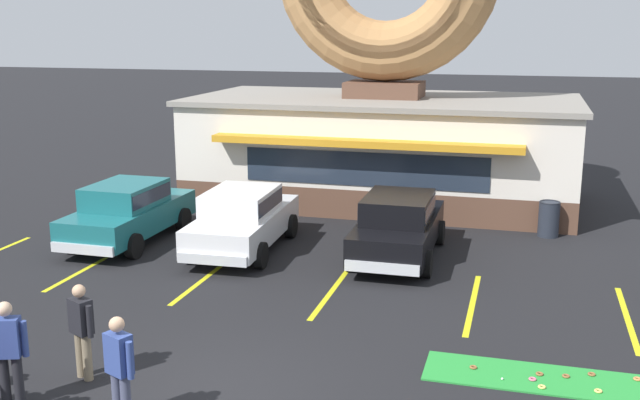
% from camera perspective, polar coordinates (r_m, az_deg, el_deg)
% --- Properties ---
extents(ground_plane, '(160.00, 160.00, 0.00)m').
position_cam_1_polar(ground_plane, '(12.25, -8.13, -14.29)').
color(ground_plane, black).
extents(donut_shop_building, '(12.30, 6.75, 10.96)m').
position_cam_1_polar(donut_shop_building, '(24.34, 4.93, 8.69)').
color(donut_shop_building, brown).
rests_on(donut_shop_building, ground).
extents(putting_mat, '(3.69, 1.11, 0.03)m').
position_cam_1_polar(putting_mat, '(13.02, 16.31, -12.91)').
color(putting_mat, green).
rests_on(putting_mat, ground).
extents(mini_donut_near_left, '(0.13, 0.13, 0.04)m').
position_cam_1_polar(mini_donut_near_left, '(12.68, 16.55, -13.49)').
color(mini_donut_near_left, '#E5C666').
rests_on(mini_donut_near_left, putting_mat).
extents(mini_donut_near_right, '(0.13, 0.13, 0.04)m').
position_cam_1_polar(mini_donut_near_right, '(13.15, 18.23, -12.62)').
color(mini_donut_near_right, brown).
rests_on(mini_donut_near_right, putting_mat).
extents(mini_donut_mid_left, '(0.13, 0.13, 0.04)m').
position_cam_1_polar(mini_donut_mid_left, '(13.09, 16.39, -12.59)').
color(mini_donut_mid_left, brown).
rests_on(mini_donut_mid_left, putting_mat).
extents(mini_donut_mid_centre, '(0.13, 0.13, 0.04)m').
position_cam_1_polar(mini_donut_mid_centre, '(13.34, 19.99, -12.36)').
color(mini_donut_mid_centre, brown).
rests_on(mini_donut_mid_centre, putting_mat).
extents(mini_donut_mid_right, '(0.13, 0.13, 0.04)m').
position_cam_1_polar(mini_donut_mid_right, '(12.89, 15.88, -12.99)').
color(mini_donut_mid_right, '#D8667F').
rests_on(mini_donut_mid_right, putting_mat).
extents(mini_donut_far_left, '(0.13, 0.13, 0.04)m').
position_cam_1_polar(mini_donut_far_left, '(13.45, 23.02, -12.43)').
color(mini_donut_far_left, '#D17F47').
rests_on(mini_donut_far_left, putting_mat).
extents(mini_donut_far_centre, '(0.13, 0.13, 0.04)m').
position_cam_1_polar(mini_donut_far_centre, '(12.83, 20.44, -13.47)').
color(mini_donut_far_centre, '#E5C666').
rests_on(mini_donut_far_centre, putting_mat).
extents(mini_donut_far_right, '(0.13, 0.13, 0.04)m').
position_cam_1_polar(mini_donut_far_right, '(13.06, 11.60, -12.37)').
color(mini_donut_far_right, brown).
rests_on(mini_donut_far_right, putting_mat).
extents(golf_ball, '(0.04, 0.04, 0.04)m').
position_cam_1_polar(golf_ball, '(12.77, 13.71, -13.10)').
color(golf_ball, white).
rests_on(golf_ball, putting_mat).
extents(car_teal, '(2.00, 4.57, 1.60)m').
position_cam_1_polar(car_teal, '(20.39, -14.41, -0.72)').
color(car_teal, '#196066').
rests_on(car_teal, ground).
extents(car_white, '(2.12, 4.63, 1.60)m').
position_cam_1_polar(car_white, '(19.09, -5.91, -1.31)').
color(car_white, silver).
rests_on(car_white, ground).
extents(car_black, '(2.00, 4.57, 1.60)m').
position_cam_1_polar(car_black, '(18.48, 5.99, -1.79)').
color(car_black, black).
rests_on(car_black, ground).
extents(pedestrian_hooded_kid, '(0.56, 0.37, 1.67)m').
position_cam_1_polar(pedestrian_hooded_kid, '(11.19, -15.03, -12.14)').
color(pedestrian_hooded_kid, '#474C66').
rests_on(pedestrian_hooded_kid, ground).
extents(pedestrian_leather_jacket_man, '(0.57, 0.35, 1.68)m').
position_cam_1_polar(pedestrian_leather_jacket_man, '(12.22, -22.65, -10.46)').
color(pedestrian_leather_jacket_man, '#232328').
rests_on(pedestrian_leather_jacket_man, ground).
extents(pedestrian_clipboard_woman, '(0.55, 0.38, 1.61)m').
position_cam_1_polar(pedestrian_clipboard_woman, '(12.79, -17.71, -9.21)').
color(pedestrian_clipboard_woman, '#7F7056').
rests_on(pedestrian_clipboard_woman, ground).
extents(trash_bin, '(0.57, 0.57, 0.97)m').
position_cam_1_polar(trash_bin, '(21.27, 17.04, -1.36)').
color(trash_bin, '#232833').
rests_on(trash_bin, ground).
extents(parking_stripe_left, '(0.12, 3.60, 0.01)m').
position_cam_1_polar(parking_stripe_left, '(18.74, -17.16, -4.89)').
color(parking_stripe_left, yellow).
rests_on(parking_stripe_left, ground).
extents(parking_stripe_mid_left, '(0.12, 3.60, 0.01)m').
position_cam_1_polar(parking_stripe_mid_left, '(17.35, -8.72, -5.89)').
color(parking_stripe_mid_left, yellow).
rests_on(parking_stripe_mid_left, ground).
extents(parking_stripe_centre, '(0.12, 3.60, 0.01)m').
position_cam_1_polar(parking_stripe_centre, '(16.39, 0.96, -6.87)').
color(parking_stripe_centre, yellow).
rests_on(parking_stripe_centre, ground).
extents(parking_stripe_mid_right, '(0.12, 3.60, 0.01)m').
position_cam_1_polar(parking_stripe_mid_right, '(15.96, 11.54, -7.72)').
color(parking_stripe_mid_right, yellow).
rests_on(parking_stripe_mid_right, ground).
extents(parking_stripe_right, '(0.12, 3.60, 0.01)m').
position_cam_1_polar(parking_stripe_right, '(16.08, 22.37, -8.32)').
color(parking_stripe_right, yellow).
rests_on(parking_stripe_right, ground).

